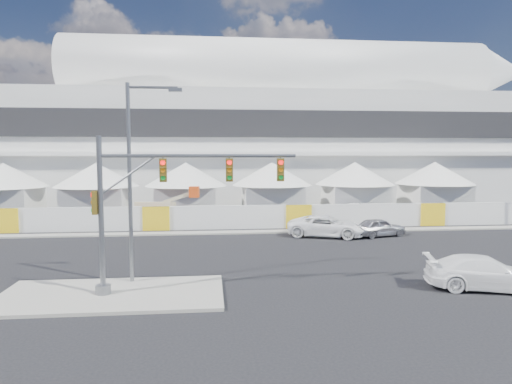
{
  "coord_description": "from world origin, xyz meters",
  "views": [
    {
      "loc": [
        -1.54,
        -23.69,
        6.54
      ],
      "look_at": [
        1.88,
        10.0,
        3.53
      ],
      "focal_mm": 32.0,
      "sensor_mm": 36.0,
      "label": 1
    }
  ],
  "objects": [
    {
      "name": "sedan_silver",
      "position": [
        11.44,
        9.97,
        0.71
      ],
      "size": [
        2.64,
        4.45,
        1.42
      ],
      "primitive_type": "imported",
      "rotation": [
        0.0,
        0.0,
        1.82
      ],
      "color": "#A09FA4",
      "rests_on": "ground"
    },
    {
      "name": "pickup_near",
      "position": [
        11.44,
        -3.66,
        0.79
      ],
      "size": [
        3.53,
        5.81,
        1.58
      ],
      "primitive_type": "imported",
      "rotation": [
        0.0,
        0.0,
        1.31
      ],
      "color": "white",
      "rests_on": "ground"
    },
    {
      "name": "pickup_curb",
      "position": [
        7.36,
        10.31,
        0.82
      ],
      "size": [
        4.48,
        6.43,
        1.63
      ],
      "primitive_type": "imported",
      "rotation": [
        0.0,
        0.0,
        1.24
      ],
      "color": "white",
      "rests_on": "ground"
    },
    {
      "name": "boom_lift",
      "position": [
        -6.86,
        17.19,
        0.93
      ],
      "size": [
        6.85,
        1.8,
        3.45
      ],
      "rotation": [
        0.0,
        0.0,
        -0.08
      ],
      "color": "#E14915",
      "rests_on": "ground"
    },
    {
      "name": "lot_car_a",
      "position": [
        13.31,
        19.42,
        0.73
      ],
      "size": [
        2.13,
        4.58,
        1.45
      ],
      "primitive_type": "imported",
      "rotation": [
        0.0,
        0.0,
        1.43
      ],
      "color": "silver",
      "rests_on": "ground"
    },
    {
      "name": "far_curb",
      "position": [
        20.0,
        12.5,
        0.06
      ],
      "size": [
        80.0,
        1.2,
        0.12
      ],
      "primitive_type": "cube",
      "color": "gray",
      "rests_on": "ground"
    },
    {
      "name": "ground",
      "position": [
        0.0,
        0.0,
        0.0
      ],
      "size": [
        160.0,
        160.0,
        0.0
      ],
      "primitive_type": "plane",
      "color": "black",
      "rests_on": "ground"
    },
    {
      "name": "median_island",
      "position": [
        -6.0,
        -3.0,
        0.07
      ],
      "size": [
        10.0,
        5.0,
        0.15
      ],
      "primitive_type": "cube",
      "color": "gray",
      "rests_on": "ground"
    },
    {
      "name": "streetlight_median",
      "position": [
        -5.15,
        -1.13,
        5.7
      ],
      "size": [
        2.67,
        0.27,
        9.66
      ],
      "color": "gray",
      "rests_on": "median_island"
    },
    {
      "name": "tent_row",
      "position": [
        0.5,
        24.0,
        3.15
      ],
      "size": [
        53.4,
        8.4,
        5.4
      ],
      "color": "silver",
      "rests_on": "ground"
    },
    {
      "name": "hoarding_fence",
      "position": [
        6.0,
        14.5,
        1.0
      ],
      "size": [
        70.0,
        0.25,
        2.0
      ],
      "primitive_type": "cube",
      "color": "silver",
      "rests_on": "ground"
    },
    {
      "name": "traffic_mast",
      "position": [
        -4.4,
        -3.05,
        4.08
      ],
      "size": [
        9.09,
        0.69,
        7.08
      ],
      "color": "gray",
      "rests_on": "median_island"
    },
    {
      "name": "stadium",
      "position": [
        8.71,
        41.5,
        9.45
      ],
      "size": [
        80.0,
        24.8,
        21.98
      ],
      "color": "silver",
      "rests_on": "ground"
    }
  ]
}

